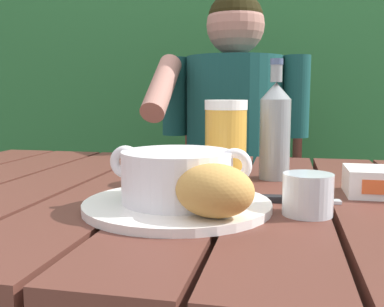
% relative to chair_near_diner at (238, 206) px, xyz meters
% --- Properties ---
extents(dining_table, '(1.33, 0.88, 0.73)m').
position_rel_chair_near_diner_xyz_m(dining_table, '(0.01, -0.88, 0.16)').
color(dining_table, '#522A21').
rests_on(dining_table, ground_plane).
extents(hedge_backdrop, '(3.78, 0.92, 2.41)m').
position_rel_chair_near_diner_xyz_m(hedge_backdrop, '(0.01, 0.71, 0.56)').
color(hedge_backdrop, '#286131').
rests_on(hedge_backdrop, ground_plane).
extents(chair_near_diner, '(0.47, 0.42, 1.00)m').
position_rel_chair_near_diner_xyz_m(chair_near_diner, '(0.00, 0.00, 0.00)').
color(chair_near_diner, '#58261E').
rests_on(chair_near_diner, ground_plane).
extents(person_eating, '(0.48, 0.47, 1.23)m').
position_rel_chair_near_diner_xyz_m(person_eating, '(-0.00, -0.20, 0.25)').
color(person_eating, '#154541').
rests_on(person_eating, ground_plane).
extents(serving_plate, '(0.28, 0.28, 0.01)m').
position_rel_chair_near_diner_xyz_m(serving_plate, '(0.02, -1.02, 0.26)').
color(serving_plate, white).
rests_on(serving_plate, dining_table).
extents(soup_bowl, '(0.21, 0.16, 0.08)m').
position_rel_chair_near_diner_xyz_m(soup_bowl, '(0.02, -1.02, 0.30)').
color(soup_bowl, white).
rests_on(soup_bowl, serving_plate).
extents(bread_roll, '(0.11, 0.09, 0.07)m').
position_rel_chair_near_diner_xyz_m(bread_roll, '(0.08, -1.10, 0.30)').
color(bread_roll, '#C48F45').
rests_on(bread_roll, serving_plate).
extents(beer_glass, '(0.08, 0.08, 0.16)m').
position_rel_chair_near_diner_xyz_m(beer_glass, '(0.06, -0.81, 0.33)').
color(beer_glass, gold).
rests_on(beer_glass, dining_table).
extents(beer_bottle, '(0.06, 0.06, 0.24)m').
position_rel_chair_near_diner_xyz_m(beer_bottle, '(0.15, -0.75, 0.35)').
color(beer_bottle, gray).
rests_on(beer_bottle, dining_table).
extents(water_glass_small, '(0.07, 0.07, 0.06)m').
position_rel_chair_near_diner_xyz_m(water_glass_small, '(0.20, -1.02, 0.28)').
color(water_glass_small, silver).
rests_on(water_glass_small, dining_table).
extents(table_knife, '(0.14, 0.03, 0.01)m').
position_rel_chair_near_diner_xyz_m(table_knife, '(0.17, -0.95, 0.26)').
color(table_knife, silver).
rests_on(table_knife, dining_table).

